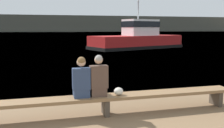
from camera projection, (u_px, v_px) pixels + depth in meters
water_surface at (49, 33)px, 122.57m from camera, size 240.00×240.00×0.00m
far_shoreline at (48, 24)px, 147.36m from camera, size 600.00×12.00×9.57m
bench_main at (105, 99)px, 6.27m from camera, size 7.07×0.52×0.50m
person_left at (81, 80)px, 6.05m from camera, size 0.44×0.42×1.00m
person_right at (99, 79)px, 6.16m from camera, size 0.44×0.41×1.04m
shopping_bag at (119, 91)px, 6.30m from camera, size 0.24×0.22×0.20m
tugboat_red at (138, 39)px, 27.07m from camera, size 11.16×6.93×5.14m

